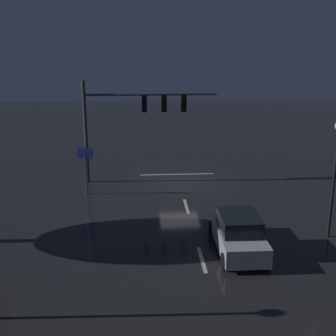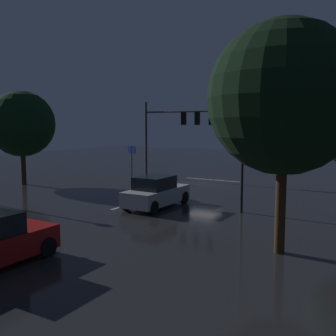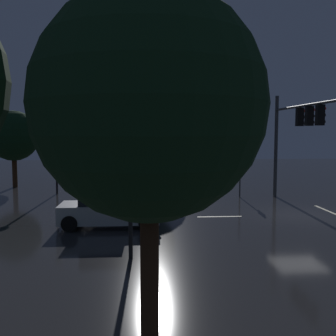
# 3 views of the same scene
# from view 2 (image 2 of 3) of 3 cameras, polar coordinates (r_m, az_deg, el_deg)

# --- Properties ---
(ground_plane) EXTENTS (80.00, 80.00, 0.00)m
(ground_plane) POSITION_cam_2_polar(r_m,az_deg,el_deg) (30.02, 5.18, -2.21)
(ground_plane) COLOR #232326
(traffic_signal_assembly) EXTENTS (8.24, 0.47, 6.40)m
(traffic_signal_assembly) POSITION_cam_2_polar(r_m,az_deg,el_deg) (31.66, 1.32, 6.33)
(traffic_signal_assembly) COLOR #383A3D
(traffic_signal_assembly) RESTS_ON ground_plane
(lane_dash_far) EXTENTS (0.16, 2.20, 0.01)m
(lane_dash_far) POSITION_cam_2_polar(r_m,az_deg,el_deg) (26.51, 1.42, -3.31)
(lane_dash_far) COLOR beige
(lane_dash_far) RESTS_ON ground_plane
(lane_dash_mid) EXTENTS (0.16, 2.20, 0.01)m
(lane_dash_mid) POSITION_cam_2_polar(r_m,az_deg,el_deg) (21.58, -6.48, -5.57)
(lane_dash_mid) COLOR beige
(lane_dash_mid) RESTS_ON ground_plane
(lane_dash_near) EXTENTS (0.16, 2.20, 0.01)m
(lane_dash_near) POSITION_cam_2_polar(r_m,az_deg,el_deg) (17.34, -18.74, -8.82)
(lane_dash_near) COLOR beige
(lane_dash_near) RESTS_ON ground_plane
(stop_bar) EXTENTS (5.00, 0.16, 0.01)m
(stop_bar) POSITION_cam_2_polar(r_m,az_deg,el_deg) (31.78, 6.72, -1.74)
(stop_bar) COLOR beige
(stop_bar) RESTS_ON ground_plane
(car_approaching) EXTENTS (1.92, 4.38, 1.70)m
(car_approaching) POSITION_cam_2_polar(r_m,az_deg,el_deg) (21.10, -1.76, -3.61)
(car_approaching) COLOR #B7B7BC
(car_approaching) RESTS_ON ground_plane
(street_lamp_left_kerb) EXTENTS (0.44, 0.44, 5.38)m
(street_lamp_left_kerb) POSITION_cam_2_polar(r_m,az_deg,el_deg) (19.77, 10.94, 4.18)
(street_lamp_left_kerb) COLOR black
(street_lamp_left_kerb) RESTS_ON ground_plane
(route_sign) EXTENTS (0.89, 0.29, 2.81)m
(route_sign) POSITION_cam_2_polar(r_m,az_deg,el_deg) (31.32, -5.37, 1.88)
(route_sign) COLOR #383A3D
(route_sign) RESTS_ON ground_plane
(tree_left_near) EXTENTS (5.19, 5.19, 7.94)m
(tree_left_near) POSITION_cam_2_polar(r_m,az_deg,el_deg) (13.73, 16.69, 9.80)
(tree_left_near) COLOR #382314
(tree_left_near) RESTS_ON ground_plane
(tree_right_near) EXTENTS (4.85, 4.85, 6.96)m
(tree_right_near) POSITION_cam_2_polar(r_m,az_deg,el_deg) (30.76, -20.73, 6.08)
(tree_right_near) COLOR #382314
(tree_right_near) RESTS_ON ground_plane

